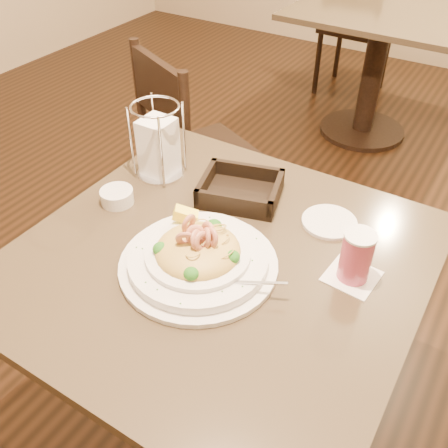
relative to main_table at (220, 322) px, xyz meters
The scene contains 11 objects.
ground 0.52m from the main_table, ahead, with size 7.00×7.00×0.00m, color black.
main_table is the anchor object (origin of this frame).
background_table 2.16m from the main_table, 97.76° to the left, with size 0.92×0.92×0.76m.
dining_chair_near 0.89m from the main_table, 128.86° to the left, with size 0.56×0.56×0.93m.
dining_chair_far 2.71m from the main_table, 102.76° to the left, with size 0.43×0.43×0.93m.
pasta_bowl 0.28m from the main_table, 109.99° to the right, with size 0.39×0.36×0.12m.
drink_glass 0.43m from the main_table, 18.48° to the left, with size 0.12×0.12×0.12m.
bread_basket 0.35m from the main_table, 108.56° to the left, with size 0.24×0.22×0.06m.
napkin_caddy 0.51m from the main_table, 148.02° to the left, with size 0.13×0.13×0.21m.
side_plate 0.39m from the main_table, 55.19° to the left, with size 0.14×0.14×0.01m, color white.
butter_ramekin 0.43m from the main_table, behind, with size 0.09×0.09×0.04m, color white.
Camera 1 is at (0.46, -0.72, 1.55)m, focal length 40.00 mm.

